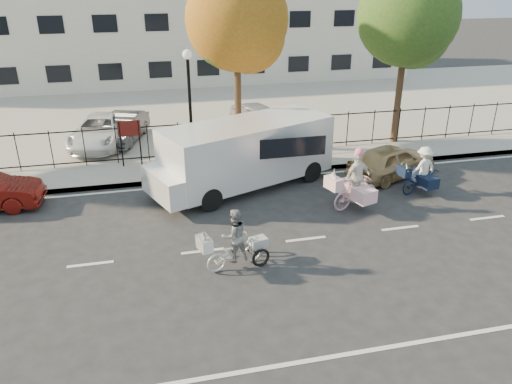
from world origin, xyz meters
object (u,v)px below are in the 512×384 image
object	(u,v)px
bull_bike	(422,175)
lot_car_c	(124,128)
lamppost	(189,87)
zebra_trike	(235,245)
gold_sedan	(392,161)
white_van	(244,152)
lot_car_d	(259,118)
unicorn_bike	(356,186)
lot_car_b	(101,130)

from	to	relation	value
bull_bike	lot_car_c	xyz separation A→B (m)	(-10.09, 7.71, 0.09)
lamppost	zebra_trike	size ratio (longest dim) A/B	2.24
gold_sedan	bull_bike	bearing A→B (deg)	170.71
zebra_trike	white_van	size ratio (longest dim) A/B	0.27
lamppost	lot_car_d	distance (m)	5.34
unicorn_bike	white_van	size ratio (longest dim) A/B	0.29
lot_car_b	white_van	bearing A→B (deg)	-34.97
unicorn_bike	lot_car_d	distance (m)	8.55
bull_bike	lot_car_c	world-z (taller)	bull_bike
lot_car_b	lot_car_d	bearing A→B (deg)	14.87
zebra_trike	lamppost	bearing A→B (deg)	-13.61
unicorn_bike	lot_car_c	bearing A→B (deg)	23.60
bull_bike	lot_car_c	bearing A→B (deg)	42.08
white_van	lot_car_b	distance (m)	7.58
lamppost	lot_car_b	xyz separation A→B (m)	(-3.63, 2.92, -2.34)
bull_bike	gold_sedan	distance (m)	1.59
lamppost	white_van	xyz separation A→B (m)	(1.56, -2.58, -1.82)
lamppost	gold_sedan	world-z (taller)	lamppost
zebra_trike	bull_bike	bearing A→B (deg)	-81.11
gold_sedan	lot_car_c	size ratio (longest dim) A/B	1.00
lamppost	unicorn_bike	size ratio (longest dim) A/B	2.08
zebra_trike	lot_car_b	world-z (taller)	zebra_trike
unicorn_bike	gold_sedan	xyz separation A→B (m)	(2.39, 2.18, -0.13)
bull_bike	gold_sedan	world-z (taller)	bull_bike
bull_bike	lot_car_d	bearing A→B (deg)	16.21
white_van	zebra_trike	bearing A→B (deg)	-126.18
lamppost	zebra_trike	bearing A→B (deg)	-88.29
lamppost	gold_sedan	distance (m)	8.07
lot_car_d	lamppost	bearing A→B (deg)	-153.49
unicorn_bike	white_van	distance (m)	4.09
zebra_trike	bull_bike	xyz separation A→B (m)	(7.20, 3.24, 0.03)
zebra_trike	lot_car_c	size ratio (longest dim) A/B	0.53
unicorn_bike	lot_car_c	size ratio (longest dim) A/B	0.57
white_van	gold_sedan	distance (m)	5.58
unicorn_bike	bull_bike	bearing A→B (deg)	-94.90
bull_bike	white_van	size ratio (longest dim) A/B	0.26
unicorn_bike	lot_car_b	size ratio (longest dim) A/B	0.46
lamppost	gold_sedan	size ratio (longest dim) A/B	1.18
zebra_trike	unicorn_bike	size ratio (longest dim) A/B	0.93
lot_car_b	lot_car_d	world-z (taller)	lot_car_d
white_van	lamppost	bearing A→B (deg)	99.42
gold_sedan	lot_car_c	bearing A→B (deg)	35.97
lamppost	white_van	size ratio (longest dim) A/B	0.60
bull_bike	lot_car_b	distance (m)	13.33
lot_car_b	lot_car_c	size ratio (longest dim) A/B	1.23
lot_car_c	unicorn_bike	bearing A→B (deg)	-30.81
unicorn_bike	white_van	world-z (taller)	white_van
lamppost	lot_car_b	bearing A→B (deg)	141.18
lamppost	gold_sedan	bearing A→B (deg)	-22.71
unicorn_bike	gold_sedan	size ratio (longest dim) A/B	0.57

